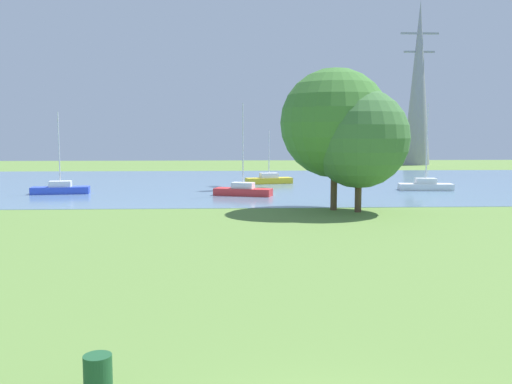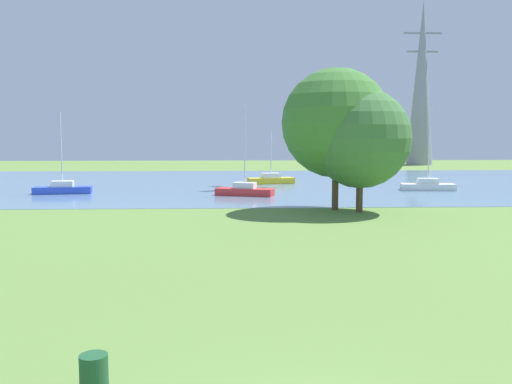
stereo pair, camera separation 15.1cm
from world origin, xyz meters
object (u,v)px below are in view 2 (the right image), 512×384
(tree_west_near, at_px, (361,138))
(electricity_pylon, at_px, (421,83))
(litter_bin, at_px, (94,375))
(sailboat_blue, at_px, (63,188))
(sailboat_white, at_px, (428,185))
(sailboat_yellow, at_px, (271,179))
(tree_west_far, at_px, (336,123))
(sailboat_red, at_px, (245,190))

(tree_west_near, height_order, electricity_pylon, electricity_pylon)
(electricity_pylon, bearing_deg, litter_bin, -112.60)
(sailboat_blue, bearing_deg, sailboat_white, 2.70)
(sailboat_white, height_order, sailboat_yellow, sailboat_white)
(sailboat_blue, bearing_deg, tree_west_near, -28.18)
(tree_west_far, bearing_deg, sailboat_blue, 152.42)
(sailboat_blue, relative_size, sailboat_yellow, 1.27)
(tree_west_near, bearing_deg, litter_bin, -113.52)
(sailboat_white, xyz_separation_m, tree_west_near, (-9.50, -13.86, 4.37))
(sailboat_blue, relative_size, tree_west_far, 0.74)
(litter_bin, relative_size, sailboat_yellow, 0.14)
(sailboat_yellow, height_order, tree_west_far, tree_west_far)
(sailboat_white, xyz_separation_m, sailboat_blue, (-32.51, -1.53, -0.01))
(sailboat_red, height_order, tree_west_near, tree_west_near)
(sailboat_yellow, xyz_separation_m, electricity_pylon, (27.63, 35.56, 13.22))
(litter_bin, xyz_separation_m, sailboat_red, (3.73, 35.59, 0.07))
(sailboat_red, height_order, sailboat_blue, sailboat_red)
(sailboat_blue, bearing_deg, litter_bin, -72.44)
(tree_west_far, relative_size, tree_west_near, 1.17)
(sailboat_blue, height_order, sailboat_yellow, sailboat_blue)
(sailboat_blue, height_order, tree_west_near, tree_west_near)
(sailboat_white, height_order, tree_west_near, tree_west_near)
(litter_bin, bearing_deg, tree_west_near, 66.48)
(electricity_pylon, bearing_deg, sailboat_white, -107.69)
(litter_bin, xyz_separation_m, sailboat_yellow, (6.70, 46.92, 0.05))
(litter_bin, bearing_deg, sailboat_yellow, 81.87)
(sailboat_white, relative_size, sailboat_red, 1.03)
(sailboat_red, bearing_deg, sailboat_blue, 172.11)
(sailboat_red, xyz_separation_m, sailboat_blue, (-15.68, 2.17, -0.01))
(sailboat_yellow, bearing_deg, electricity_pylon, 52.15)
(sailboat_red, bearing_deg, sailboat_white, 12.41)
(sailboat_white, distance_m, electricity_pylon, 47.21)
(tree_west_far, height_order, tree_west_near, tree_west_far)
(litter_bin, xyz_separation_m, sailboat_white, (20.56, 39.29, 0.07))
(sailboat_white, relative_size, electricity_pylon, 0.29)
(sailboat_white, bearing_deg, tree_west_far, -130.43)
(litter_bin, height_order, sailboat_red, sailboat_red)
(sailboat_yellow, bearing_deg, tree_west_far, -81.81)
(litter_bin, relative_size, sailboat_blue, 0.11)
(sailboat_red, relative_size, tree_west_near, 0.94)
(sailboat_red, xyz_separation_m, sailboat_yellow, (2.98, 11.33, -0.02))
(litter_bin, distance_m, sailboat_blue, 39.61)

